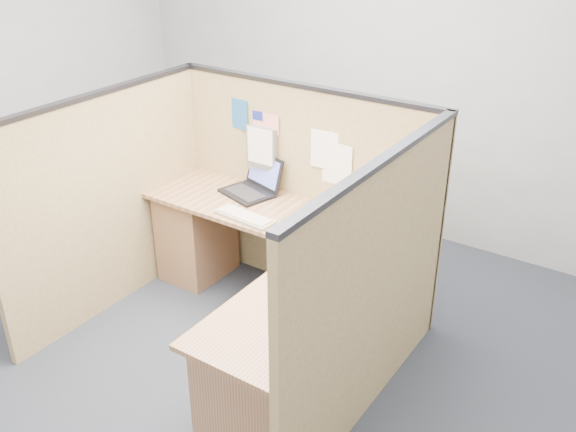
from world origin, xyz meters
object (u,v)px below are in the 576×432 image
Objects in this scene: l_desk at (267,290)px; laptop at (252,183)px; keyboard at (245,217)px; mouse at (327,235)px.

laptop is (-0.53, 0.57, 0.40)m from l_desk.
keyboard is (0.22, -0.38, -0.05)m from laptop.
keyboard is (-0.31, 0.19, 0.35)m from l_desk.
l_desk is at bearing -30.42° from laptop.
laptop is at bearing 132.97° from l_desk.
mouse is at bearing 44.10° from l_desk.
mouse reaches higher than keyboard.
mouse reaches higher than l_desk.
keyboard is 0.59m from mouse.
laptop is 0.44m from keyboard.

